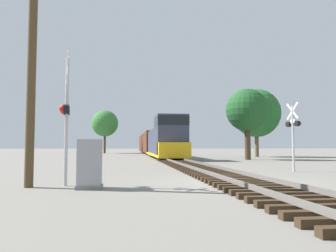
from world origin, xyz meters
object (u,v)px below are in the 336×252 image
utility_pole (32,49)px  tree_far_right (247,110)px  crossing_signal_far (293,129)px  tree_mid_background (256,113)px  freight_train (153,143)px  crossing_signal_near (66,112)px  relay_cabinet (90,164)px  tree_deep_background (105,123)px

utility_pole → tree_far_right: bearing=53.7°
crossing_signal_far → tree_mid_background: tree_mid_background is taller
freight_train → crossing_signal_near: (-6.22, -42.89, 0.60)m
tree_far_right → tree_mid_background: size_ratio=0.82×
relay_cabinet → utility_pole: bearing=164.3°
relay_cabinet → tree_far_right: size_ratio=0.22×
utility_pole → freight_train: bearing=80.4°
utility_pole → tree_deep_background: 55.09m
tree_deep_background → freight_train: bearing=-53.7°
utility_pole → tree_mid_background: (19.90, 29.69, 1.08)m
freight_train → relay_cabinet: 44.07m
relay_cabinet → crossing_signal_far: bearing=30.7°
utility_pole → tree_far_right: (15.35, 20.88, 0.41)m
tree_far_right → tree_deep_background: size_ratio=0.85×
tree_far_right → tree_mid_background: bearing=62.7°
crossing_signal_near → crossing_signal_far: size_ratio=1.23×
freight_train → relay_cabinet: size_ratio=34.01×
utility_pole → tree_far_right: utility_pole is taller
tree_far_right → tree_mid_background: tree_mid_background is taller
crossing_signal_far → tree_mid_background: (7.81, 24.28, 3.40)m
relay_cabinet → crossing_signal_near: bearing=137.8°
crossing_signal_far → tree_mid_background: 25.73m
utility_pole → tree_deep_background: bearing=91.5°
crossing_signal_near → relay_cabinet: bearing=39.4°
crossing_signal_near → tree_mid_background: (18.82, 29.41, 3.16)m
freight_train → tree_mid_background: (12.59, -13.47, 3.76)m
freight_train → tree_far_right: bearing=-70.2°
crossing_signal_near → tree_mid_background: tree_mid_background is taller
crossing_signal_far → utility_pole: bearing=102.6°
freight_train → crossing_signal_far: size_ratio=14.33×
crossing_signal_far → tree_far_right: (3.25, 15.47, 2.73)m
tree_deep_background → relay_cabinet: bearing=-86.5°
tree_far_right → tree_deep_background: 38.08m
crossing_signal_far → utility_pole: (-12.10, -5.41, 2.33)m
freight_train → crossing_signal_near: bearing=-98.3°
crossing_signal_far → utility_pole: utility_pole is taller
crossing_signal_near → tree_deep_background: size_ratio=0.53×
tree_far_right → relay_cabinet: bearing=-121.9°
utility_pole → tree_mid_background: size_ratio=1.01×
crossing_signal_near → freight_train: bearing=163.3°
freight_train → crossing_signal_far: freight_train is taller
freight_train → crossing_signal_far: bearing=-82.8°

